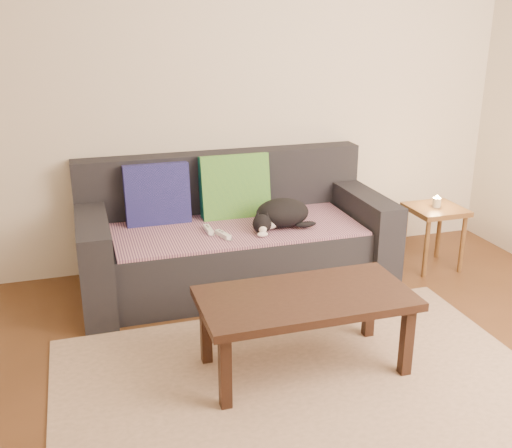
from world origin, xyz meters
name	(u,v)px	position (x,y,z in m)	size (l,w,h in m)	color
ground	(319,412)	(0.00, 0.00, 0.00)	(4.50, 4.50, 0.00)	brown
back_wall	(216,90)	(0.00, 2.00, 1.30)	(4.50, 0.04, 2.60)	beige
sofa	(234,240)	(0.00, 1.57, 0.31)	(2.10, 0.94, 0.87)	#232328
throw_blanket	(237,228)	(0.00, 1.48, 0.43)	(1.66, 0.74, 0.02)	#492A4F
cushion_navy	(157,196)	(-0.49, 1.74, 0.63)	(0.44, 0.11, 0.44)	#101545
cushion_green	(235,189)	(0.06, 1.74, 0.63)	(0.49, 0.12, 0.49)	#0C503B
cat	(281,214)	(0.28, 1.39, 0.53)	(0.45, 0.33, 0.19)	black
wii_remote_a	(208,230)	(-0.21, 1.44, 0.46)	(0.15, 0.04, 0.03)	white
wii_remote_b	(223,235)	(-0.14, 1.32, 0.46)	(0.15, 0.04, 0.03)	white
side_table	(435,218)	(1.49, 1.38, 0.39)	(0.38, 0.38, 0.47)	brown
candle	(437,202)	(1.49, 1.38, 0.51)	(0.06, 0.06, 0.09)	beige
rug	(307,393)	(0.00, 0.15, 0.01)	(2.50, 1.80, 0.01)	tan
coffee_table	(305,304)	(0.06, 0.37, 0.39)	(1.11, 0.55, 0.44)	black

